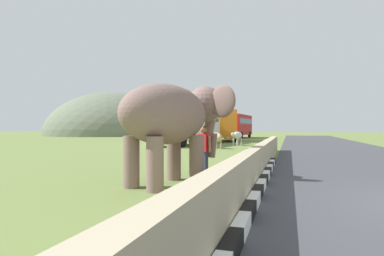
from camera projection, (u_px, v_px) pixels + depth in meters
striped_curb at (256, 196)px, 7.11m from camera, size 16.20×0.20×0.24m
barrier_parapet at (253, 166)px, 9.45m from camera, size 28.00×0.36×1.00m
elephant at (174, 116)px, 9.44m from camera, size 4.05×3.17×2.95m
person_handler at (204, 148)px, 10.77m from camera, size 0.40×0.60×1.66m
bus_white at (188, 122)px, 29.99m from camera, size 10.01×4.12×3.50m
bus_orange at (226, 123)px, 39.11m from camera, size 9.59×3.91×3.50m
bus_red at (238, 124)px, 49.63m from camera, size 9.83×3.15×3.50m
cow_near at (237, 136)px, 29.45m from camera, size 1.92×1.01×1.23m
cow_mid at (216, 137)px, 24.85m from camera, size 1.71×1.54×1.23m
hill_east at (116, 135)px, 70.14m from camera, size 32.85×26.28×18.01m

